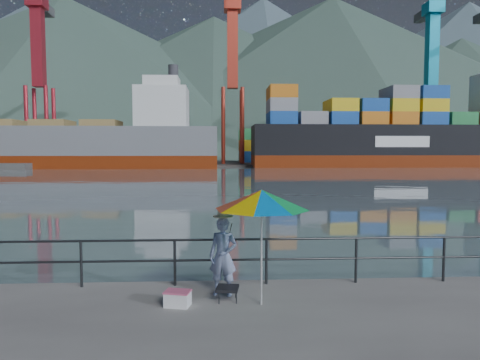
% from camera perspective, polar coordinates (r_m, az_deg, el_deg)
% --- Properties ---
extents(harbor_water, '(500.00, 280.00, 0.00)m').
position_cam_1_polar(harbor_water, '(137.54, -3.72, 2.76)').
color(harbor_water, slate).
rests_on(harbor_water, ground).
extents(far_dock, '(200.00, 40.00, 0.40)m').
position_cam_1_polar(far_dock, '(100.85, 1.68, 2.33)').
color(far_dock, '#514F4C').
rests_on(far_dock, ground).
extents(guardrail, '(22.00, 0.06, 1.03)m').
position_cam_1_polar(guardrail, '(9.70, -14.67, -10.60)').
color(guardrail, '#2D3033').
rests_on(guardrail, ground).
extents(mountains, '(600.00, 332.80, 80.00)m').
position_cam_1_polar(mountains, '(220.79, 6.91, 12.46)').
color(mountains, '#385147').
rests_on(mountains, ground).
extents(port_cranes, '(116.00, 28.00, 38.40)m').
position_cam_1_polar(port_cranes, '(96.87, 14.89, 11.61)').
color(port_cranes, red).
rests_on(port_cranes, ground).
extents(container_stacks, '(58.00, 8.40, 7.80)m').
position_cam_1_polar(container_stacks, '(106.14, 13.93, 4.08)').
color(container_stacks, '#194CA5').
rests_on(container_stacks, ground).
extents(fisherman, '(0.66, 0.52, 1.59)m').
position_cam_1_polar(fisherman, '(8.81, -2.27, -10.13)').
color(fisherman, '#304F91').
rests_on(fisherman, ground).
extents(beach_umbrella, '(2.20, 2.20, 2.20)m').
position_cam_1_polar(beach_umbrella, '(8.05, 2.90, -2.65)').
color(beach_umbrella, white).
rests_on(beach_umbrella, ground).
extents(folding_stool, '(0.48, 0.48, 0.28)m').
position_cam_1_polar(folding_stool, '(8.64, -1.68, -14.88)').
color(folding_stool, black).
rests_on(folding_stool, ground).
extents(cooler_bag, '(0.52, 0.41, 0.27)m').
position_cam_1_polar(cooler_bag, '(8.46, -8.32, -15.46)').
color(cooler_bag, silver).
rests_on(cooler_bag, ground).
extents(fishing_rod, '(0.16, 1.56, 1.10)m').
position_cam_1_polar(fishing_rod, '(9.90, -1.65, -13.30)').
color(fishing_rod, black).
rests_on(fishing_rod, ground).
extents(bulk_carrier, '(54.01, 9.35, 14.50)m').
position_cam_1_polar(bulk_carrier, '(81.47, -21.01, 4.54)').
color(bulk_carrier, '#6B2108').
rests_on(bulk_carrier, ground).
extents(container_ship, '(53.58, 8.93, 18.10)m').
position_cam_1_polar(container_ship, '(87.77, 20.66, 5.67)').
color(container_ship, '#6B2108').
rests_on(container_ship, ground).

